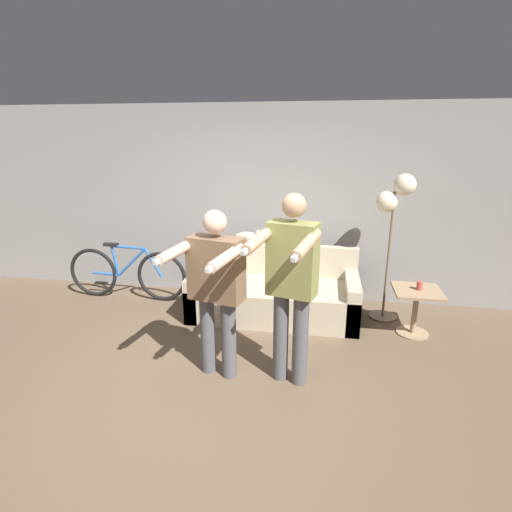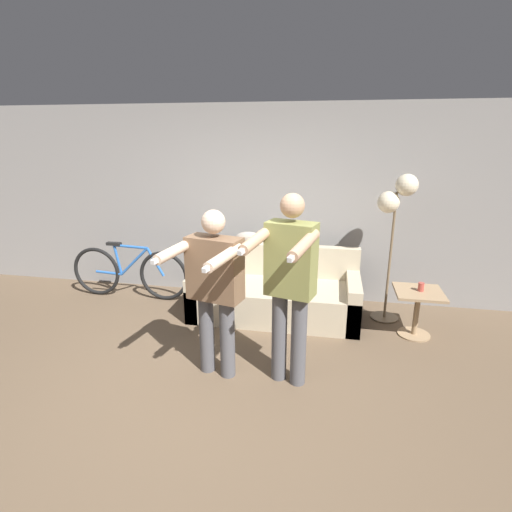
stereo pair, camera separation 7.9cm
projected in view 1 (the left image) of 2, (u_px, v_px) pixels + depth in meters
ground_plane at (201, 399)px, 3.46m from camera, size 16.00×16.00×0.00m
wall_back at (252, 204)px, 5.44m from camera, size 10.00×0.05×2.60m
couch at (274, 295)px, 5.04m from camera, size 2.06×0.92×0.83m
person_left at (215, 283)px, 3.57m from camera, size 0.66×0.77×1.59m
person_right at (291, 279)px, 3.43m from camera, size 0.60×0.76×1.75m
cat at (248, 237)px, 5.24m from camera, size 0.49×0.14×0.18m
floor_lamp at (394, 204)px, 4.61m from camera, size 0.43×0.34×1.78m
side_table at (416, 302)px, 4.50m from camera, size 0.51×0.51×0.54m
cup at (419, 286)px, 4.44m from camera, size 0.06×0.06×0.10m
bicycle at (127, 273)px, 5.51m from camera, size 1.71×0.07×0.79m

